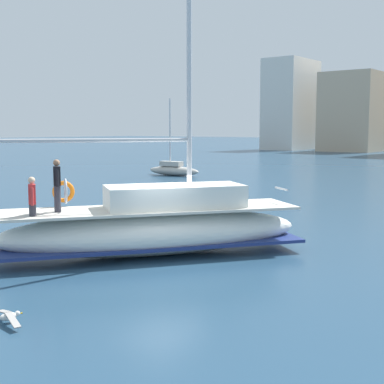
{
  "coord_description": "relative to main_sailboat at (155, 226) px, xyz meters",
  "views": [
    {
      "loc": [
        11.0,
        -12.23,
        3.95
      ],
      "look_at": [
        -0.29,
        2.1,
        1.8
      ],
      "focal_mm": 50.39,
      "sensor_mm": 36.0,
      "label": 1
    }
  ],
  "objects": [
    {
      "name": "main_sailboat",
      "position": [
        0.0,
        0.0,
        0.0
      ],
      "size": [
        7.5,
        9.22,
        12.32
      ],
      "color": "white",
      "rests_on": "ground"
    },
    {
      "name": "seagull",
      "position": [
        1.75,
        -6.37,
        -0.75
      ],
      "size": [
        1.21,
        0.52,
        0.18
      ],
      "color": "silver",
      "rests_on": "ground"
    },
    {
      "name": "moored_catamaran",
      "position": [
        -18.09,
        22.31,
        -0.38
      ],
      "size": [
        5.03,
        1.58,
        6.47
      ],
      "color": "#B7B2A8",
      "rests_on": "ground"
    },
    {
      "name": "ground_plane",
      "position": [
        0.24,
        -0.16,
        -0.9
      ],
      "size": [
        400.0,
        400.0,
        0.0
      ],
      "primitive_type": "plane",
      "color": "navy"
    }
  ]
}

